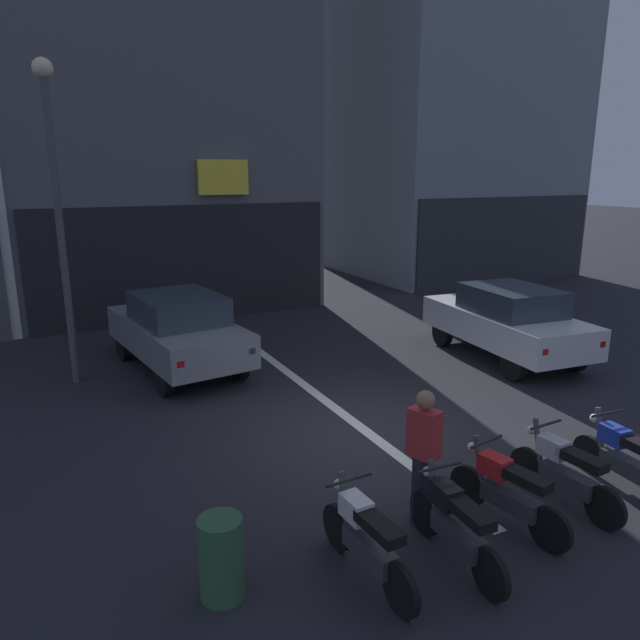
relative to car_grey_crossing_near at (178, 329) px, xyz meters
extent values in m
plane|color=#232328|center=(1.97, -4.44, -0.89)|extent=(120.00, 120.00, 0.00)
cube|color=silver|center=(1.97, 1.56, -0.88)|extent=(0.20, 18.00, 0.01)
cube|color=black|center=(1.26, 4.11, 0.71)|extent=(8.19, 0.10, 3.20)
cube|color=yellow|center=(2.37, 4.04, 3.05)|extent=(1.40, 0.16, 0.94)
cube|color=gray|center=(13.18, 8.15, 9.28)|extent=(8.29, 7.44, 20.34)
cube|color=#292C30|center=(13.18, 4.38, 0.71)|extent=(7.96, 0.10, 3.20)
cylinder|color=black|center=(-0.94, 1.22, -0.57)|extent=(0.26, 0.66, 0.64)
cylinder|color=black|center=(0.59, 1.43, -0.57)|extent=(0.26, 0.66, 0.64)
cylinder|color=black|center=(-0.60, -1.35, -0.57)|extent=(0.26, 0.66, 0.64)
cylinder|color=black|center=(0.93, -1.15, -0.57)|extent=(0.26, 0.66, 0.64)
cube|color=slate|center=(-0.01, 0.04, -0.14)|extent=(2.28, 4.30, 0.66)
cube|color=#2D3842|center=(0.01, -0.11, 0.47)|extent=(1.79, 2.15, 0.56)
cube|color=red|center=(-0.44, -2.06, -0.09)|extent=(0.15, 0.08, 0.12)
cube|color=red|center=(0.96, -1.87, -0.09)|extent=(0.15, 0.08, 0.12)
cylinder|color=black|center=(6.09, -1.06, -0.57)|extent=(0.24, 0.65, 0.64)
cylinder|color=black|center=(7.63, -1.20, -0.57)|extent=(0.24, 0.65, 0.64)
cylinder|color=black|center=(5.85, -3.65, -0.57)|extent=(0.24, 0.65, 0.64)
cylinder|color=black|center=(7.39, -3.79, -0.57)|extent=(0.24, 0.65, 0.64)
cube|color=silver|center=(6.74, -2.43, -0.14)|extent=(2.13, 4.25, 0.66)
cube|color=#2D3842|center=(6.72, -2.58, 0.47)|extent=(1.72, 2.10, 0.56)
cube|color=red|center=(5.85, -4.37, -0.09)|extent=(0.14, 0.07, 0.12)
cube|color=red|center=(7.25, -4.50, -0.09)|extent=(0.14, 0.07, 0.12)
cylinder|color=black|center=(4.02, 5.29, -0.57)|extent=(0.23, 0.65, 0.64)
cylinder|color=black|center=(2.47, 5.17, -0.57)|extent=(0.23, 0.65, 0.64)
cylinder|color=black|center=(3.82, 7.88, -0.57)|extent=(0.23, 0.65, 0.64)
cylinder|color=black|center=(2.27, 7.77, -0.57)|extent=(0.23, 0.65, 0.64)
cube|color=black|center=(3.15, 6.53, -0.14)|extent=(2.07, 4.22, 0.66)
cube|color=#2D3842|center=(3.13, 6.68, 0.47)|extent=(1.70, 2.08, 0.56)
cube|color=red|center=(3.69, 8.60, -0.09)|extent=(0.14, 0.07, 0.12)
cube|color=red|center=(2.29, 8.49, -0.09)|extent=(0.14, 0.07, 0.12)
cylinder|color=#47474C|center=(-2.03, 0.18, 1.95)|extent=(0.14, 0.14, 5.66)
sphere|color=beige|center=(-2.03, 0.18, 4.96)|extent=(0.36, 0.36, 0.36)
cylinder|color=black|center=(0.14, -6.84, -0.63)|extent=(0.10, 0.52, 0.52)
cylinder|color=black|center=(0.20, -7.99, -0.63)|extent=(0.10, 0.52, 0.52)
cube|color=#38383D|center=(0.17, -7.47, -0.52)|extent=(0.24, 0.75, 0.22)
cube|color=black|center=(0.18, -7.63, -0.17)|extent=(0.25, 0.61, 0.12)
cube|color=silver|center=(0.16, -7.21, -0.19)|extent=(0.24, 0.37, 0.24)
cylinder|color=#4C4C51|center=(0.14, -6.99, -0.25)|extent=(0.08, 0.24, 0.70)
cylinder|color=black|center=(0.15, -7.07, 0.07)|extent=(0.55, 0.07, 0.04)
sphere|color=silver|center=(0.14, -6.87, -0.09)|extent=(0.12, 0.12, 0.12)
cylinder|color=black|center=(1.17, -7.05, -0.63)|extent=(0.10, 0.52, 0.52)
cylinder|color=black|center=(1.11, -8.19, -0.63)|extent=(0.10, 0.52, 0.52)
cube|color=#38383D|center=(1.14, -7.67, -0.52)|extent=(0.24, 0.75, 0.22)
cube|color=black|center=(1.13, -7.83, -0.17)|extent=(0.25, 0.61, 0.12)
cube|color=black|center=(1.15, -7.41, -0.19)|extent=(0.24, 0.37, 0.24)
cylinder|color=#4C4C51|center=(1.16, -7.20, -0.25)|extent=(0.08, 0.24, 0.70)
cylinder|color=black|center=(1.16, -7.28, 0.07)|extent=(0.55, 0.06, 0.04)
sphere|color=silver|center=(1.17, -7.07, -0.09)|extent=(0.12, 0.12, 0.12)
cylinder|color=black|center=(2.02, -6.80, -0.63)|extent=(0.16, 0.52, 0.52)
cylinder|color=black|center=(2.21, -7.93, -0.63)|extent=(0.16, 0.52, 0.52)
cube|color=#38383D|center=(2.12, -7.41, -0.52)|extent=(0.32, 0.76, 0.22)
cube|color=black|center=(2.15, -7.57, -0.17)|extent=(0.32, 0.63, 0.12)
cube|color=red|center=(2.08, -7.16, -0.19)|extent=(0.28, 0.39, 0.24)
cylinder|color=#4C4C51|center=(2.04, -6.94, -0.25)|extent=(0.11, 0.25, 0.70)
cylinder|color=black|center=(2.05, -7.02, 0.07)|extent=(0.55, 0.13, 0.04)
sphere|color=silver|center=(2.02, -6.82, -0.09)|extent=(0.12, 0.12, 0.12)
cylinder|color=black|center=(3.05, -6.76, -0.63)|extent=(0.10, 0.52, 0.52)
cylinder|color=black|center=(3.12, -7.91, -0.63)|extent=(0.10, 0.52, 0.52)
cube|color=#38383D|center=(3.09, -7.38, -0.52)|extent=(0.24, 0.75, 0.22)
cube|color=black|center=(3.09, -7.54, -0.17)|extent=(0.25, 0.61, 0.12)
cube|color=#B2B5BA|center=(3.07, -7.12, -0.19)|extent=(0.24, 0.37, 0.24)
cylinder|color=#4C4C51|center=(3.06, -6.91, -0.25)|extent=(0.08, 0.24, 0.70)
cylinder|color=black|center=(3.06, -6.99, 0.07)|extent=(0.55, 0.07, 0.04)
sphere|color=silver|center=(3.05, -6.78, -0.09)|extent=(0.12, 0.12, 0.12)
cylinder|color=black|center=(4.10, -6.87, -0.63)|extent=(0.11, 0.52, 0.52)
cube|color=#38383D|center=(4.05, -7.49, -0.52)|extent=(0.26, 0.75, 0.22)
cube|color=#233DB7|center=(4.07, -7.23, -0.19)|extent=(0.25, 0.38, 0.24)
cylinder|color=#4C4C51|center=(4.09, -7.01, -0.25)|extent=(0.09, 0.24, 0.70)
cylinder|color=black|center=(4.08, -7.09, 0.07)|extent=(0.55, 0.08, 0.04)
sphere|color=silver|center=(4.10, -6.89, -0.09)|extent=(0.12, 0.12, 0.12)
cylinder|color=#23232D|center=(1.26, -6.84, -0.46)|extent=(0.24, 0.24, 0.86)
cube|color=#B22D2D|center=(1.26, -6.84, 0.26)|extent=(0.32, 0.41, 0.58)
sphere|color=#9E7051|center=(1.26, -6.84, 0.67)|extent=(0.22, 0.22, 0.22)
cylinder|color=#2D5938|center=(-1.23, -7.00, -0.46)|extent=(0.44, 0.44, 0.85)
camera|label=1|loc=(-2.56, -11.84, 3.18)|focal=32.74mm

